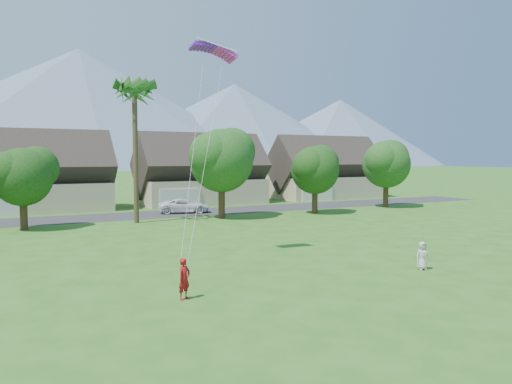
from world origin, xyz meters
TOP-DOWN VIEW (x-y plane):
  - ground at (0.00, 0.00)m, footprint 500.00×500.00m
  - street at (0.00, 34.00)m, footprint 90.00×7.00m
  - kite_flyer at (-6.52, 4.05)m, footprint 0.73×0.65m
  - watcher at (6.10, 3.31)m, footprint 0.81×0.63m
  - parked_car at (4.44, 34.00)m, footprint 5.69×3.71m
  - mountain_ridge at (10.40, 260.00)m, footprint 540.00×240.00m
  - houses_row at (0.49, 42.99)m, footprint 72.75×8.19m
  - tree_row at (-1.14, 27.92)m, footprint 62.27×6.67m
  - fan_palm at (-2.00, 28.50)m, footprint 3.00×3.00m
  - parafoil_kite at (-2.05, 11.15)m, footprint 2.62×1.07m

SIDE VIEW (x-z plane):
  - ground at x=0.00m, z-range 0.00..0.00m
  - street at x=0.00m, z-range 0.00..0.01m
  - watcher at x=6.10m, z-range 0.00..1.45m
  - parked_car at x=4.44m, z-range 0.00..1.46m
  - kite_flyer at x=-6.52m, z-range 0.00..1.69m
  - houses_row at x=0.49m, z-range -0.99..7.87m
  - tree_row at x=-1.14m, z-range 0.66..9.11m
  - fan_palm at x=-2.00m, z-range 4.90..18.70m
  - parafoil_kite at x=-2.05m, z-range 11.57..12.07m
  - mountain_ridge at x=10.40m, z-range -5.93..64.07m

